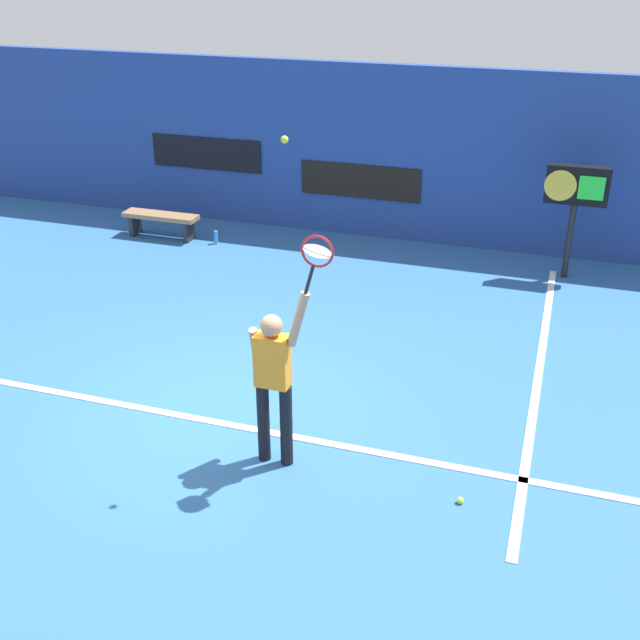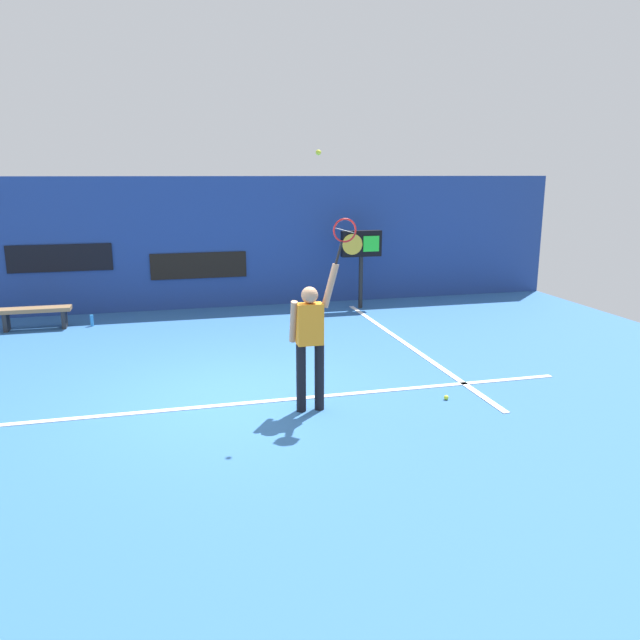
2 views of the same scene
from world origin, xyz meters
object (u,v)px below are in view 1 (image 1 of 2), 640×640
object	(u,v)px
court_bench	(161,220)
water_bottle	(216,237)
tennis_racket	(316,255)
tennis_ball	(285,140)
scoreboard_clock	(576,191)
tennis_player	(274,377)
spare_ball	(460,500)

from	to	relation	value
court_bench	water_bottle	xyz separation A→B (m)	(1.08, 0.00, -0.22)
tennis_racket	tennis_ball	size ratio (longest dim) A/B	9.21
tennis_ball	scoreboard_clock	xyz separation A→B (m)	(2.53, 5.97, -1.93)
court_bench	tennis_player	bearing A→B (deg)	-52.39
scoreboard_clock	tennis_ball	bearing A→B (deg)	-112.99
tennis_player	tennis_ball	bearing A→B (deg)	31.67
spare_ball	tennis_ball	bearing A→B (deg)	174.17
tennis_player	water_bottle	distance (m)	6.67
tennis_ball	water_bottle	xyz separation A→B (m)	(-3.46, 5.63, -3.24)
tennis_racket	tennis_ball	distance (m)	1.05
tennis_racket	court_bench	size ratio (longest dim) A/B	0.45
tennis_ball	spare_ball	bearing A→B (deg)	-5.83
tennis_racket	tennis_ball	world-z (taller)	tennis_ball
tennis_racket	scoreboard_clock	distance (m)	6.52
tennis_player	water_bottle	size ratio (longest dim) A/B	8.26
tennis_player	spare_ball	distance (m)	2.18
tennis_player	court_bench	world-z (taller)	tennis_player
court_bench	spare_ball	distance (m)	8.62
tennis_player	tennis_ball	distance (m)	2.36
scoreboard_clock	water_bottle	bearing A→B (deg)	-176.76
spare_ball	tennis_player	bearing A→B (deg)	177.01
tennis_player	tennis_racket	size ratio (longest dim) A/B	3.16
court_bench	scoreboard_clock	bearing A→B (deg)	2.75
tennis_player	water_bottle	bearing A→B (deg)	120.18
spare_ball	water_bottle	bearing A→B (deg)	132.18
tennis_player	scoreboard_clock	xyz separation A→B (m)	(2.67, 6.06, 0.42)
scoreboard_clock	spare_ball	bearing A→B (deg)	-96.69
court_bench	spare_ball	size ratio (longest dim) A/B	20.59
tennis_player	tennis_ball	world-z (taller)	tennis_ball
tennis_player	spare_ball	world-z (taller)	tennis_player
tennis_racket	spare_ball	xyz separation A→B (m)	(1.49, -0.10, -2.33)
water_bottle	spare_ball	world-z (taller)	water_bottle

